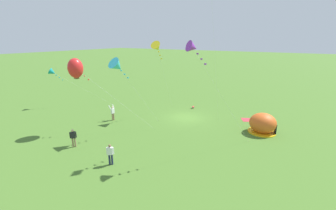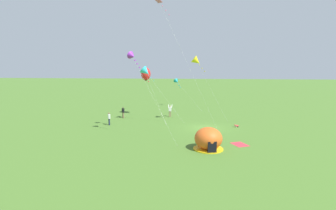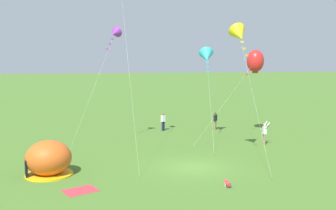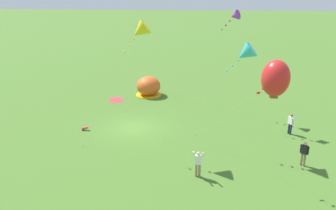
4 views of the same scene
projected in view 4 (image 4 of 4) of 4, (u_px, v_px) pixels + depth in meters
ground_plane at (134, 128)px, 27.72m from camera, size 300.00×300.00×0.00m
popup_tent at (149, 86)px, 35.72m from camera, size 2.81×2.81×2.10m
picnic_blanket at (116, 100)px, 34.49m from camera, size 2.10×1.92×0.01m
toddler_crawling at (85, 128)px, 27.14m from camera, size 0.31×0.55×0.32m
person_far_back at (304, 152)px, 21.52m from camera, size 0.42×0.48×1.72m
person_arms_raised at (198, 162)px, 20.23m from camera, size 0.50×0.68×1.89m
person_center_field at (291, 123)px, 26.20m from camera, size 0.51×0.41×1.72m
kite_yellow at (140, 31)px, 21.59m from camera, size 1.31×5.32×9.26m
kite_red at (275, 78)px, 17.35m from camera, size 7.49×4.87×7.66m
kite_cyan at (245, 54)px, 21.73m from camera, size 1.61×6.37×7.86m
kite_purple at (234, 16)px, 28.24m from camera, size 4.33×5.97×9.41m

